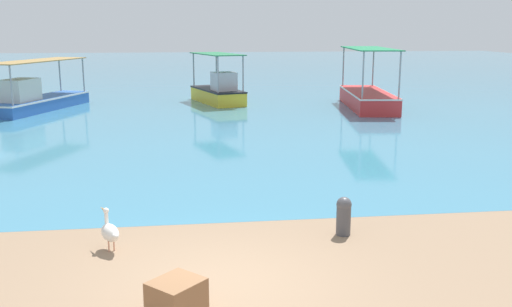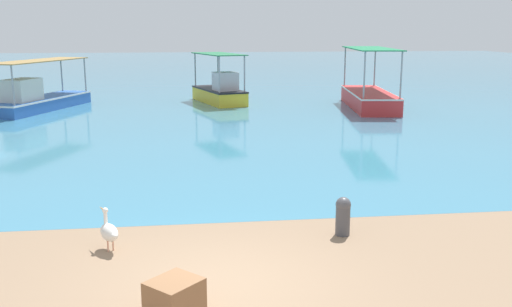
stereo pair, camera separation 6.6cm
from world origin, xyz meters
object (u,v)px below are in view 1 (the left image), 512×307
Objects in this scene: mooring_bollard at (344,215)px; cargo_crate at (177,298)px; fishing_boat_far_right at (36,98)px; fishing_boat_far_left at (218,91)px; fishing_boat_near_right at (368,96)px; pelican at (110,232)px.

mooring_bollard is 1.12× the size of cargo_crate.
fishing_boat_far_right reaches higher than mooring_bollard.
mooring_bollard is (1.16, -21.08, -0.25)m from fishing_boat_far_left.
fishing_boat_far_right is at bearing 118.56° from mooring_bollard.
fishing_boat_near_right is 8.15m from fishing_boat_far_left.
fishing_boat_near_right is at bearing -20.67° from fishing_boat_far_left.
pelican is 1.13× the size of cargo_crate.
fishing_boat_far_left is at bearing 159.33° from fishing_boat_near_right.
cargo_crate is at bearing -95.12° from fishing_boat_far_left.
mooring_bollard is at bearing -86.86° from fishing_boat_far_left.
cargo_crate is at bearing -138.85° from mooring_bollard.
fishing_boat_near_right is at bearing 65.13° from cargo_crate.
cargo_crate is at bearing -72.04° from fishing_boat_far_right.
cargo_crate is (-3.30, -2.89, -0.16)m from mooring_bollard.
fishing_boat_near_right is 8.74× the size of pelican.
fishing_boat_far_right is (-16.95, 1.05, 0.03)m from fishing_boat_near_right.
cargo_crate is at bearing -114.87° from fishing_boat_near_right.
fishing_boat_far_left is at bearing 93.14° from mooring_bollard.
pelican is at bearing -120.82° from fishing_boat_near_right.
fishing_boat_near_right is 21.51m from pelican.
fishing_boat_near_right reaches higher than pelican.
mooring_bollard is at bearing -109.57° from fishing_boat_near_right.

